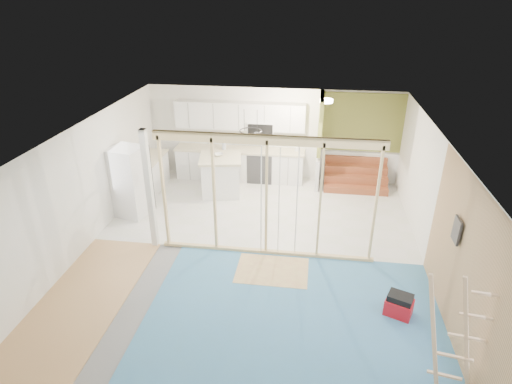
# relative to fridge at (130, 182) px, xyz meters

# --- Properties ---
(room) EXTENTS (7.01, 8.01, 2.61)m
(room) POSITION_rel_fridge_xyz_m (3.11, -1.26, 0.44)
(room) COLOR slate
(room) RESTS_ON ground
(floor_overlays) EXTENTS (7.00, 8.00, 0.03)m
(floor_overlays) POSITION_rel_fridge_xyz_m (3.18, -1.20, -0.85)
(floor_overlays) COLOR silver
(floor_overlays) RESTS_ON room
(stud_frame) EXTENTS (4.66, 0.14, 2.60)m
(stud_frame) POSITION_rel_fridge_xyz_m (2.87, -1.26, 0.73)
(stud_frame) COLOR tan
(stud_frame) RESTS_ON room
(base_cabinets) EXTENTS (4.45, 2.24, 0.93)m
(base_cabinets) POSITION_rel_fridge_xyz_m (1.50, 2.10, -0.39)
(base_cabinets) COLOR white
(base_cabinets) RESTS_ON room
(upper_cabinets) EXTENTS (3.60, 0.41, 0.85)m
(upper_cabinets) POSITION_rel_fridge_xyz_m (2.27, 2.56, 0.96)
(upper_cabinets) COLOR white
(upper_cabinets) RESTS_ON room
(green_partition) EXTENTS (2.25, 1.51, 2.60)m
(green_partition) POSITION_rel_fridge_xyz_m (5.15, 2.40, 0.08)
(green_partition) COLOR olive
(green_partition) RESTS_ON room
(pot_rack) EXTENTS (0.52, 0.52, 0.72)m
(pot_rack) POSITION_rel_fridge_xyz_m (2.80, 0.63, 1.14)
(pot_rack) COLOR black
(pot_rack) RESTS_ON room
(sheathing_panel) EXTENTS (0.02, 4.00, 2.60)m
(sheathing_panel) POSITION_rel_fridge_xyz_m (6.59, -3.26, 0.44)
(sheathing_panel) COLOR tan
(sheathing_panel) RESTS_ON room
(electrical_panel) EXTENTS (0.04, 0.30, 0.40)m
(electrical_panel) POSITION_rel_fridge_xyz_m (6.54, -2.66, 0.79)
(electrical_panel) COLOR #323337
(electrical_panel) RESTS_ON room
(ceiling_light) EXTENTS (0.32, 0.32, 0.08)m
(ceiling_light) POSITION_rel_fridge_xyz_m (4.51, 1.74, 1.68)
(ceiling_light) COLOR #FFEABF
(ceiling_light) RESTS_ON room
(fridge) EXTENTS (0.89, 0.86, 1.72)m
(fridge) POSITION_rel_fridge_xyz_m (0.00, 0.00, 0.00)
(fridge) COLOR silver
(fridge) RESTS_ON room
(island) EXTENTS (1.25, 1.25, 1.05)m
(island) POSITION_rel_fridge_xyz_m (1.88, 1.44, -0.34)
(island) COLOR white
(island) RESTS_ON room
(bowl) EXTENTS (0.30, 0.30, 0.06)m
(bowl) POSITION_rel_fridge_xyz_m (1.82, 1.53, 0.22)
(bowl) COLOR silver
(bowl) RESTS_ON island
(soap_bottle_a) EXTENTS (0.14, 0.14, 0.30)m
(soap_bottle_a) POSITION_rel_fridge_xyz_m (1.79, 2.33, 0.22)
(soap_bottle_a) COLOR silver
(soap_bottle_a) RESTS_ON base_cabinets
(soap_bottle_b) EXTENTS (0.11, 0.11, 0.19)m
(soap_bottle_b) POSITION_rel_fridge_xyz_m (3.81, 2.50, 0.17)
(soap_bottle_b) COLOR white
(soap_bottle_b) RESTS_ON base_cabinets
(toolbox) EXTENTS (0.53, 0.47, 0.41)m
(toolbox) POSITION_rel_fridge_xyz_m (5.86, -2.79, -0.66)
(toolbox) COLOR #B71019
(toolbox) RESTS_ON room
(ladder) EXTENTS (0.97, 0.21, 1.84)m
(ladder) POSITION_rel_fridge_xyz_m (6.23, -4.23, 0.08)
(ladder) COLOR #E3B88B
(ladder) RESTS_ON room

